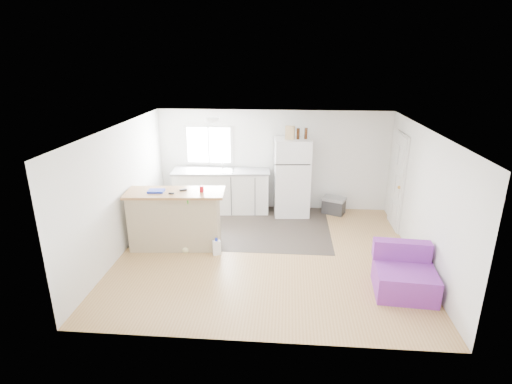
# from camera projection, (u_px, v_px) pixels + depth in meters

# --- Properties ---
(room) EXTENTS (5.51, 5.01, 2.41)m
(room) POSITION_uv_depth(u_px,v_px,m) (267.00, 194.00, 7.25)
(room) COLOR #AC7C48
(room) RESTS_ON ground
(vinyl_zone) EXTENTS (4.05, 2.50, 0.00)m
(vinyl_zone) POSITION_uv_depth(u_px,v_px,m) (237.00, 226.00, 8.87)
(vinyl_zone) COLOR #302924
(vinyl_zone) RESTS_ON floor
(window) EXTENTS (1.18, 0.06, 0.98)m
(window) POSITION_uv_depth(u_px,v_px,m) (209.00, 145.00, 9.60)
(window) COLOR white
(window) RESTS_ON back_wall
(interior_door) EXTENTS (0.11, 0.92, 2.10)m
(interior_door) POSITION_uv_depth(u_px,v_px,m) (398.00, 182.00, 8.56)
(interior_door) COLOR white
(interior_door) RESTS_ON right_wall
(ceiling_fixture) EXTENTS (0.30, 0.30, 0.07)m
(ceiling_fixture) POSITION_uv_depth(u_px,v_px,m) (212.00, 119.00, 8.10)
(ceiling_fixture) COLOR white
(ceiling_fixture) RESTS_ON ceiling
(kitchen_cabinets) EXTENTS (2.34, 0.91, 1.32)m
(kitchen_cabinets) POSITION_uv_depth(u_px,v_px,m) (222.00, 190.00, 9.58)
(kitchen_cabinets) COLOR white
(kitchen_cabinets) RESTS_ON floor
(peninsula) EXTENTS (1.91, 0.86, 1.14)m
(peninsula) POSITION_uv_depth(u_px,v_px,m) (175.00, 219.00, 7.75)
(peninsula) COLOR tan
(peninsula) RESTS_ON floor
(refrigerator) EXTENTS (0.86, 0.82, 1.81)m
(refrigerator) POSITION_uv_depth(u_px,v_px,m) (292.00, 177.00, 9.29)
(refrigerator) COLOR white
(refrigerator) RESTS_ON floor
(cooler) EXTENTS (0.62, 0.53, 0.40)m
(cooler) POSITION_uv_depth(u_px,v_px,m) (334.00, 205.00, 9.52)
(cooler) COLOR #313134
(cooler) RESTS_ON floor
(purple_seat) EXTENTS (0.97, 0.92, 0.75)m
(purple_seat) POSITION_uv_depth(u_px,v_px,m) (404.00, 276.00, 6.34)
(purple_seat) COLOR purple
(purple_seat) RESTS_ON floor
(cleaner_jug) EXTENTS (0.18, 0.15, 0.34)m
(cleaner_jug) POSITION_uv_depth(u_px,v_px,m) (217.00, 247.00, 7.56)
(cleaner_jug) COLOR white
(cleaner_jug) RESTS_ON floor
(mop) EXTENTS (0.20, 0.32, 1.15)m
(mop) POSITION_uv_depth(u_px,v_px,m) (187.00, 241.00, 7.63)
(mop) COLOR green
(mop) RESTS_ON floor
(red_cup) EXTENTS (0.09, 0.09, 0.12)m
(red_cup) POSITION_uv_depth(u_px,v_px,m) (202.00, 189.00, 7.53)
(red_cup) COLOR red
(red_cup) RESTS_ON peninsula
(blue_tray) EXTENTS (0.31, 0.24, 0.04)m
(blue_tray) POSITION_uv_depth(u_px,v_px,m) (156.00, 191.00, 7.54)
(blue_tray) COLOR #1327B3
(blue_tray) RESTS_ON peninsula
(tool_a) EXTENTS (0.15, 0.10, 0.03)m
(tool_a) POSITION_uv_depth(u_px,v_px,m) (183.00, 190.00, 7.61)
(tool_a) COLOR black
(tool_a) RESTS_ON peninsula
(tool_b) EXTENTS (0.10, 0.05, 0.03)m
(tool_b) POSITION_uv_depth(u_px,v_px,m) (171.00, 193.00, 7.43)
(tool_b) COLOR black
(tool_b) RESTS_ON peninsula
(cardboard_box) EXTENTS (0.22, 0.15, 0.30)m
(cardboard_box) POSITION_uv_depth(u_px,v_px,m) (290.00, 133.00, 8.88)
(cardboard_box) COLOR tan
(cardboard_box) RESTS_ON refrigerator
(bottle_left) EXTENTS (0.09, 0.09, 0.25)m
(bottle_left) POSITION_uv_depth(u_px,v_px,m) (298.00, 134.00, 8.90)
(bottle_left) COLOR #391C0A
(bottle_left) RESTS_ON refrigerator
(bottle_right) EXTENTS (0.07, 0.07, 0.25)m
(bottle_right) POSITION_uv_depth(u_px,v_px,m) (306.00, 133.00, 8.93)
(bottle_right) COLOR #391C0A
(bottle_right) RESTS_ON refrigerator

